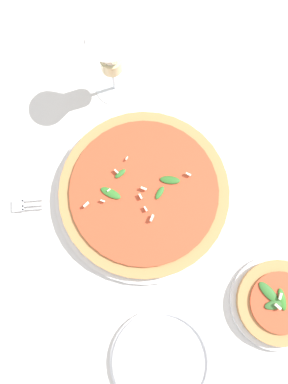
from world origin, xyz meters
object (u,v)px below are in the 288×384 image
at_px(wine_glass, 111,58).
at_px(side_plate_white, 161,362).
at_px(shaker_pepper, 114,26).
at_px(pizza_arugula_main, 144,193).
at_px(pizza_personal_side, 278,302).

relative_size(wine_glass, side_plate_white, 0.96).
distance_m(wine_glass, shaker_pepper, 0.16).
height_order(pizza_arugula_main, shaker_pepper, shaker_pepper).
distance_m(pizza_arugula_main, pizza_personal_side, 0.33).
xyz_separation_m(wine_glass, shaker_pepper, (-0.00, 0.13, -0.09)).
distance_m(pizza_arugula_main, wine_glass, 0.27).
bearing_deg(shaker_pepper, side_plate_white, -82.84).
bearing_deg(pizza_arugula_main, pizza_personal_side, -40.63).
height_order(pizza_personal_side, side_plate_white, pizza_personal_side).
bearing_deg(wine_glass, pizza_arugula_main, -76.10).
distance_m(pizza_personal_side, shaker_pepper, 0.66).
bearing_deg(pizza_arugula_main, side_plate_white, -85.18).
xyz_separation_m(pizza_personal_side, wine_glass, (-0.31, 0.45, 0.11)).
height_order(pizza_personal_side, wine_glass, wine_glass).
relative_size(pizza_personal_side, side_plate_white, 0.93).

